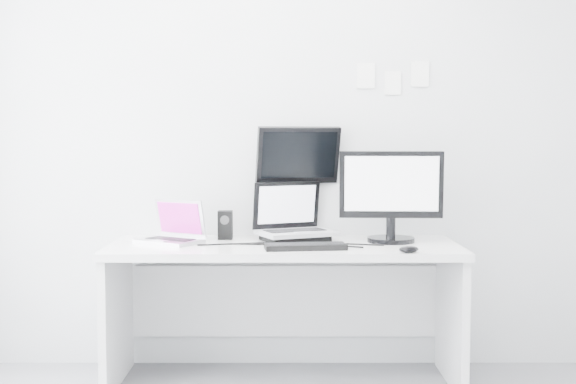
% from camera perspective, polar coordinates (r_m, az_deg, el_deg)
% --- Properties ---
extents(back_wall, '(3.60, 0.00, 3.60)m').
position_cam_1_polar(back_wall, '(4.22, -0.28, 5.10)').
color(back_wall, silver).
rests_on(back_wall, ground).
extents(desk, '(1.80, 0.70, 0.73)m').
position_cam_1_polar(desk, '(3.97, -0.29, -9.16)').
color(desk, white).
rests_on(desk, ground).
extents(macbook, '(0.39, 0.37, 0.24)m').
position_cam_1_polar(macbook, '(3.97, -8.98, -2.14)').
color(macbook, '#B2B2B7').
rests_on(macbook, desk).
extents(speaker, '(0.09, 0.09, 0.15)m').
position_cam_1_polar(speaker, '(4.09, -4.75, -2.49)').
color(speaker, black).
rests_on(speaker, desk).
extents(dell_laptop, '(0.47, 0.43, 0.32)m').
position_cam_1_polar(dell_laptop, '(4.00, 0.62, -1.43)').
color(dell_laptop, '#A3A4A9').
rests_on(dell_laptop, desk).
extents(rear_monitor, '(0.49, 0.28, 0.63)m').
position_cam_1_polar(rear_monitor, '(4.16, 0.70, 0.88)').
color(rear_monitor, black).
rests_on(rear_monitor, desk).
extents(samsung_monitor, '(0.55, 0.27, 0.50)m').
position_cam_1_polar(samsung_monitor, '(3.99, 7.79, -0.22)').
color(samsung_monitor, black).
rests_on(samsung_monitor, desk).
extents(keyboard, '(0.41, 0.19, 0.03)m').
position_cam_1_polar(keyboard, '(3.72, 1.32, -4.13)').
color(keyboard, black).
rests_on(keyboard, desk).
extents(mouse, '(0.12, 0.10, 0.03)m').
position_cam_1_polar(mouse, '(3.64, 9.10, -4.30)').
color(mouse, black).
rests_on(mouse, desk).
extents(wall_note_0, '(0.10, 0.00, 0.14)m').
position_cam_1_polar(wall_note_0, '(4.25, 5.87, 8.72)').
color(wall_note_0, white).
rests_on(wall_note_0, back_wall).
extents(wall_note_1, '(0.09, 0.00, 0.13)m').
position_cam_1_polar(wall_note_1, '(4.26, 7.90, 8.15)').
color(wall_note_1, white).
rests_on(wall_note_1, back_wall).
extents(wall_note_2, '(0.10, 0.00, 0.14)m').
position_cam_1_polar(wall_note_2, '(4.29, 9.91, 8.77)').
color(wall_note_2, white).
rests_on(wall_note_2, back_wall).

